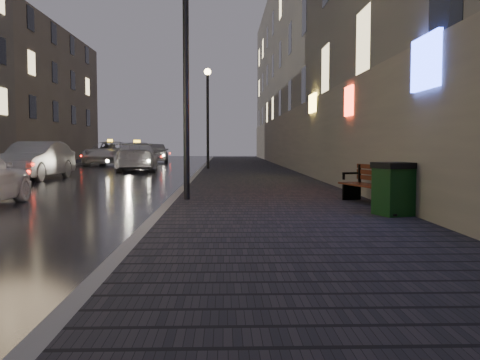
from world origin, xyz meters
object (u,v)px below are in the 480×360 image
(lamp_far, at_px, (208,105))
(bench, at_px, (369,184))
(car_far, at_px, (156,152))
(taxi_mid, at_px, (137,157))
(car_left_mid, at_px, (36,160))
(trash_bin, at_px, (394,188))
(taxi_far, at_px, (110,153))
(lamp_near, at_px, (186,55))

(lamp_far, distance_m, bench, 17.58)
(bench, bearing_deg, car_far, 90.51)
(taxi_mid, bearing_deg, car_left_mid, 60.76)
(bench, height_order, car_far, car_far)
(trash_bin, distance_m, taxi_far, 30.09)
(lamp_near, xyz_separation_m, car_far, (-4.48, 29.77, -2.69))
(taxi_mid, relative_size, taxi_far, 0.89)
(taxi_mid, bearing_deg, car_far, -93.36)
(bench, distance_m, car_far, 31.79)
(trash_bin, bearing_deg, car_far, 86.56)
(car_left_mid, xyz_separation_m, taxi_mid, (3.00, 7.02, -0.01))
(lamp_near, relative_size, taxi_far, 0.89)
(lamp_near, distance_m, bench, 5.07)
(taxi_far, height_order, car_far, taxi_far)
(lamp_near, height_order, taxi_far, lamp_near)
(bench, distance_m, taxi_far, 28.24)
(trash_bin, distance_m, taxi_mid, 21.04)
(bench, xyz_separation_m, taxi_mid, (-7.91, 17.49, 0.20))
(car_far, bearing_deg, trash_bin, 98.45)
(bench, height_order, taxi_far, taxi_far)
(car_left_mid, height_order, taxi_far, taxi_far)
(car_left_mid, distance_m, taxi_mid, 7.63)
(car_left_mid, height_order, taxi_mid, car_left_mid)
(car_far, bearing_deg, lamp_far, 102.00)
(car_far, bearing_deg, taxi_mid, 86.74)
(bench, distance_m, trash_bin, 2.06)
(trash_bin, height_order, taxi_far, taxi_far)
(bench, distance_m, taxi_mid, 19.20)
(bench, relative_size, car_far, 0.37)
(lamp_far, xyz_separation_m, car_far, (-4.48, 13.77, -2.69))
(taxi_mid, height_order, car_far, car_far)
(lamp_near, distance_m, car_far, 30.23)
(lamp_near, xyz_separation_m, lamp_far, (0.00, 16.00, 0.00))
(trash_bin, xyz_separation_m, car_far, (-8.43, 32.68, 0.16))
(lamp_near, distance_m, lamp_far, 16.00)
(taxi_mid, bearing_deg, lamp_far, 164.46)
(taxi_mid, bearing_deg, taxi_far, -75.09)
(taxi_far, bearing_deg, car_far, 64.35)
(lamp_near, xyz_separation_m, bench, (4.06, -0.85, -2.92))
(bench, bearing_deg, taxi_far, 98.20)
(taxi_mid, xyz_separation_m, car_far, (-0.63, 13.13, 0.03))
(lamp_far, xyz_separation_m, car_left_mid, (-6.84, -6.38, -2.71))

